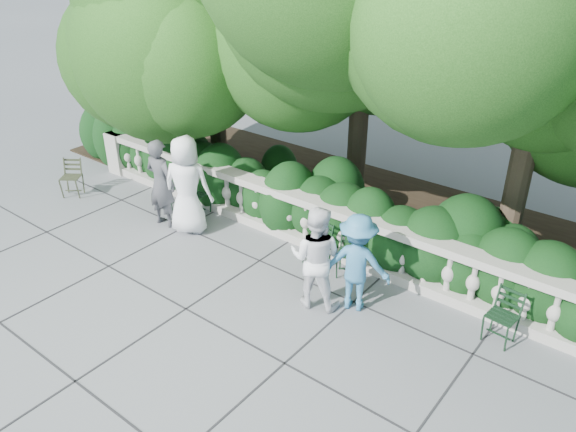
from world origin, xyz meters
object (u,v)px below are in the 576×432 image
Objects in this scene: chair_b at (166,209)px; chair_d at (347,280)px; chair_a at (195,215)px; person_woman_grey at (161,183)px; chair_weathered at (72,198)px; person_older_blue at (357,263)px; person_businessman at (187,185)px; chair_e at (492,345)px; chair_c at (310,268)px; person_casual_man at (316,257)px.

chair_d is (4.49, 0.13, 0.00)m from chair_b.
chair_a is 1.12m from person_woman_grey.
person_woman_grey is (2.54, 0.50, 0.90)m from chair_weathered.
person_older_blue reaches higher than chair_a.
person_businessman is (-3.39, -0.44, 0.98)m from chair_d.
chair_e is at bearing -24.31° from chair_d.
chair_c is at bearing -25.86° from chair_weathered.
chair_weathered is (-5.79, -0.99, 0.00)m from chair_c.
person_older_blue is at bearing -167.78° from person_casual_man.
person_casual_man reaches higher than person_older_blue.
chair_weathered is 0.43× the size of person_businessman.
person_businessman reaches higher than chair_d.
person_casual_man is (6.46, 0.21, 0.86)m from chair_weathered.
chair_b is at bearing -10.56° from chair_weathered.
person_businessman reaches higher than person_casual_man.
person_woman_grey is 1.11× the size of person_older_blue.
person_casual_man is (3.33, -0.43, -0.11)m from person_businessman.
chair_a is at bearing 157.22° from chair_d.
chair_d and chair_weathered have the same top height.
person_woman_grey is at bearing -18.79° from person_older_blue.
chair_b is 7.07m from chair_e.
chair_a is at bearing -32.98° from person_casual_man.
chair_a is 1.17m from person_businessman.
chair_b is 0.49× the size of person_casual_man.
chair_weathered is (-9.10, -0.97, 0.00)m from chair_e.
person_woman_grey reaches higher than chair_d.
chair_b is (-0.69, -0.19, 0.00)m from chair_a.
person_casual_man reaches higher than chair_e.
person_businessman is (-5.96, -0.33, 0.98)m from chair_e.
chair_a is at bearing -27.22° from person_older_blue.
person_woman_grey is (-3.99, -0.58, 0.90)m from chair_d.
chair_e is at bearing 172.39° from person_older_blue.
chair_b is 1.00× the size of chair_e.
chair_weathered is at bearing 167.49° from chair_d.
person_older_blue is (4.47, 0.04, -0.09)m from person_woman_grey.
chair_c is 0.43× the size of person_businessman.
chair_d is 0.52× the size of person_older_blue.
chair_a is at bearing -110.70° from person_woman_grey.
chair_a is at bearing -12.88° from chair_weathered.
person_casual_man is at bearing -33.76° from chair_weathered.
chair_e is 0.47× the size of person_woman_grey.
chair_weathered is 2.74m from person_woman_grey.
chair_d is 3.55m from person_businessman.
person_businessman reaches higher than person_older_blue.
chair_a and chair_weathered have the same top height.
chair_b is 0.52× the size of person_older_blue.
chair_weathered is at bearing -155.94° from chair_c.
chair_e is (6.38, -0.17, 0.00)m from chair_a.
person_older_blue is at bearing -69.99° from chair_d.
person_woman_grey reaches higher than chair_b.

